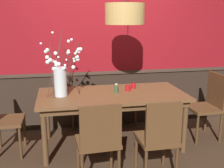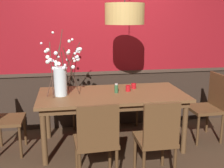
# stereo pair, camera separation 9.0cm
# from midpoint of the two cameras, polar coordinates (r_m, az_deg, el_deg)

# --- Properties ---
(ground_plane) EXTENTS (24.00, 24.00, 0.00)m
(ground_plane) POSITION_cam_midpoint_polar(r_m,az_deg,el_deg) (4.04, 0.65, -12.37)
(ground_plane) COLOR #422D1E
(back_wall) EXTENTS (5.30, 0.14, 2.92)m
(back_wall) POSITION_cam_midpoint_polar(r_m,az_deg,el_deg) (4.44, -1.17, 9.48)
(back_wall) COLOR #2D2119
(back_wall) RESTS_ON ground
(dining_table) EXTENTS (1.98, 0.96, 0.76)m
(dining_table) POSITION_cam_midpoint_polar(r_m,az_deg,el_deg) (3.79, 0.68, -3.06)
(dining_table) COLOR brown
(dining_table) RESTS_ON ground
(chair_head_east_end) EXTENTS (0.45, 0.47, 0.98)m
(chair_head_east_end) POSITION_cam_midpoint_polar(r_m,az_deg,el_deg) (4.31, 20.02, -3.77)
(chair_head_east_end) COLOR brown
(chair_head_east_end) RESTS_ON ground
(chair_far_side_right) EXTENTS (0.42, 0.44, 0.88)m
(chair_far_side_right) POSITION_cam_midpoint_polar(r_m,az_deg,el_deg) (4.72, 2.92, -1.90)
(chair_far_side_right) COLOR brown
(chair_far_side_right) RESTS_ON ground
(chair_head_west_end) EXTENTS (0.40, 0.45, 0.93)m
(chair_head_west_end) POSITION_cam_midpoint_polar(r_m,az_deg,el_deg) (3.88, -21.08, -6.06)
(chair_head_west_end) COLOR brown
(chair_head_west_end) RESTS_ON ground
(chair_far_side_left) EXTENTS (0.46, 0.45, 0.96)m
(chair_far_side_left) POSITION_cam_midpoint_polar(r_m,az_deg,el_deg) (4.62, -5.03, -1.87)
(chair_far_side_left) COLOR brown
(chair_far_side_left) RESTS_ON ground
(chair_near_side_left) EXTENTS (0.47, 0.43, 0.93)m
(chair_near_side_left) POSITION_cam_midpoint_polar(r_m,az_deg,el_deg) (2.97, -2.31, -11.19)
(chair_near_side_left) COLOR brown
(chair_near_side_left) RESTS_ON ground
(chair_near_side_right) EXTENTS (0.41, 0.43, 0.93)m
(chair_near_side_right) POSITION_cam_midpoint_polar(r_m,az_deg,el_deg) (3.10, 10.12, -10.61)
(chair_near_side_right) COLOR brown
(chair_near_side_right) RESTS_ON ground
(vase_with_blossoms) EXTENTS (0.53, 0.55, 0.85)m
(vase_with_blossoms) POSITION_cam_midpoint_polar(r_m,az_deg,el_deg) (3.67, -9.81, 1.32)
(vase_with_blossoms) COLOR silver
(vase_with_blossoms) RESTS_ON dining_table
(candle_holder_nearer_center) EXTENTS (0.08, 0.08, 0.08)m
(candle_holder_nearer_center) POSITION_cam_midpoint_polar(r_m,az_deg,el_deg) (4.01, 5.11, -0.41)
(candle_holder_nearer_center) COLOR red
(candle_holder_nearer_center) RESTS_ON dining_table
(candle_holder_nearer_edge) EXTENTS (0.07, 0.07, 0.08)m
(candle_holder_nearer_edge) POSITION_cam_midpoint_polar(r_m,az_deg,el_deg) (3.87, 4.00, -0.88)
(candle_holder_nearer_edge) COLOR red
(candle_holder_nearer_edge) RESTS_ON dining_table
(condiment_bottle) EXTENTS (0.05, 0.05, 0.13)m
(condiment_bottle) POSITION_cam_midpoint_polar(r_m,az_deg,el_deg) (3.78, 1.57, -0.91)
(condiment_bottle) COLOR #2D5633
(condiment_bottle) RESTS_ON dining_table
(pendant_lamp) EXTENTS (0.50, 0.50, 1.24)m
(pendant_lamp) POSITION_cam_midpoint_polar(r_m,az_deg,el_deg) (3.58, 3.35, 14.21)
(pendant_lamp) COLOR tan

